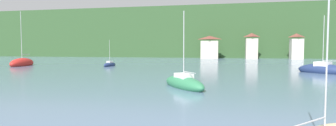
% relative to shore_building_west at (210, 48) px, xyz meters
% --- Properties ---
extents(wooded_hillside, '(352.00, 70.45, 36.13)m').
position_rel_shore_building_west_xyz_m(wooded_hillside, '(-0.21, 45.77, 4.71)').
color(wooded_hillside, '#2D4C28').
rests_on(wooded_hillside, ground_plane).
extents(shore_building_west, '(6.29, 3.73, 7.97)m').
position_rel_shore_building_west_xyz_m(shore_building_west, '(0.00, 0.00, 0.00)').
color(shore_building_west, '#BCB29E').
rests_on(shore_building_west, ground_plane).
extents(shore_building_westcentral, '(4.02, 4.00, 8.80)m').
position_rel_shore_building_west_xyz_m(shore_building_westcentral, '(14.15, 0.13, 0.40)').
color(shore_building_westcentral, '#BCB29E').
rests_on(shore_building_westcentral, ground_plane).
extents(shore_building_central, '(3.84, 3.85, 8.51)m').
position_rel_shore_building_west_xyz_m(shore_building_central, '(28.30, 0.06, 0.26)').
color(shore_building_central, beige).
rests_on(shore_building_central, ground_plane).
extents(sailboat_far_1, '(6.79, 6.36, 8.91)m').
position_rel_shore_building_west_xyz_m(sailboat_far_1, '(18.91, -51.26, -3.37)').
color(sailboat_far_1, navy).
rests_on(sailboat_far_1, ground_plane).
extents(sailboat_far_3, '(4.45, 8.36, 11.82)m').
position_rel_shore_building_west_xyz_m(sailboat_far_3, '(-36.34, -46.15, -3.36)').
color(sailboat_far_3, red).
rests_on(sailboat_far_3, ground_plane).
extents(sailboat_far_6, '(1.46, 4.56, 5.60)m').
position_rel_shore_building_west_xyz_m(sailboat_far_6, '(-17.93, -43.62, -3.57)').
color(sailboat_far_6, navy).
rests_on(sailboat_far_6, ground_plane).
extents(sailboat_mid_8, '(5.48, 6.52, 7.48)m').
position_rel_shore_building_west_xyz_m(sailboat_mid_8, '(1.02, -69.29, -3.49)').
color(sailboat_mid_8, '#2D754C').
rests_on(sailboat_mid_8, ground_plane).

